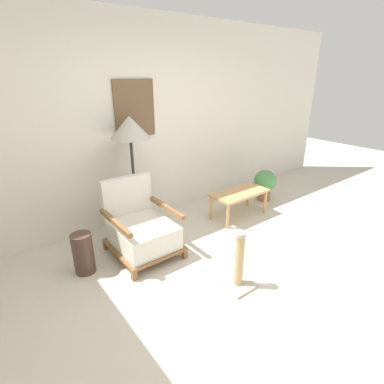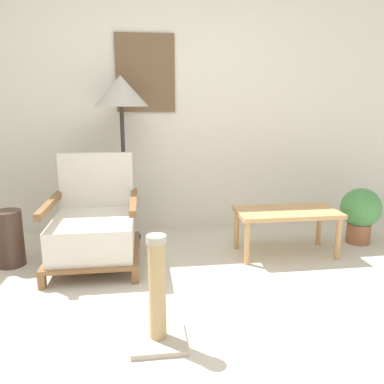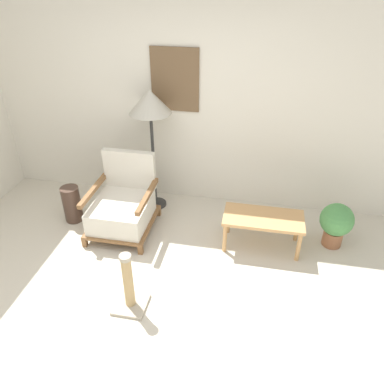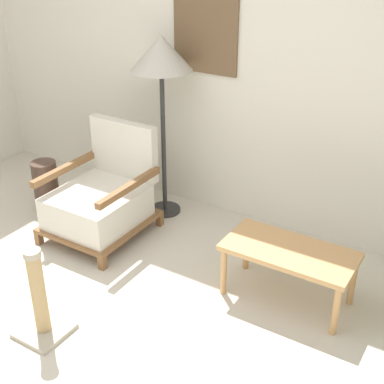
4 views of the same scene
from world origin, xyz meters
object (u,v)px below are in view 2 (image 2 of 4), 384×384
coffee_table (287,216)px  potted_plant (360,212)px  vase (9,238)px  scratching_post (158,305)px  armchair (94,227)px  floor_lamp (121,97)px

coffee_table → potted_plant: size_ratio=1.65×
vase → scratching_post: scratching_post is taller
armchair → potted_plant: armchair is taller
armchair → floor_lamp: 1.18m
floor_lamp → scratching_post: bearing=-82.1°
floor_lamp → armchair: bearing=-112.0°
floor_lamp → coffee_table: floor_lamp is taller
armchair → scratching_post: 1.21m
coffee_table → potted_plant: (0.78, 0.17, -0.04)m
vase → floor_lamp: bearing=29.9°
coffee_table → scratching_post: (-1.13, -1.10, -0.12)m
floor_lamp → potted_plant: bearing=-10.5°
vase → scratching_post: size_ratio=0.74×
vase → scratching_post: bearing=-45.9°
scratching_post → armchair: bearing=112.2°
floor_lamp → vase: bearing=-150.1°
scratching_post → potted_plant: bearing=33.6°
potted_plant → scratching_post: 2.30m
scratching_post → floor_lamp: bearing=97.9°
floor_lamp → potted_plant: 2.41m
scratching_post → coffee_table: bearing=44.1°
coffee_table → potted_plant: potted_plant is taller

